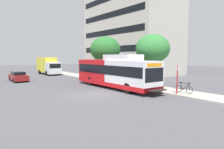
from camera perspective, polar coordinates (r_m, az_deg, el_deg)
The scene contains 9 objects.
ground_plane at distance 25.53m, azimuth -14.95°, elevation -2.82°, with size 120.00×120.00×0.00m, color #4C4C51.
sidewalk_curb at distance 27.23m, azimuth 0.47°, elevation -2.00°, with size 3.00×56.00×0.14m, color #A8A399.
transit_bus at distance 22.11m, azimuth 0.69°, elevation 0.59°, with size 2.58×12.25×3.65m.
bus_stop_sign_pole at distance 18.68m, azimuth 17.94°, elevation -0.68°, with size 0.10×0.36×2.60m.
bicycle_parked at distance 19.54m, azimuth 19.65°, elevation -3.70°, with size 0.52×1.76×1.02m.
street_tree_near_stop at distance 23.33m, azimuth 11.40°, elevation 7.16°, with size 3.83×3.83×5.83m.
street_tree_mid_block at distance 29.87m, azimuth -1.89°, elevation 7.09°, with size 4.44×4.44×6.22m.
parked_car_far_lane at distance 31.04m, azimuth -24.94°, elevation -0.50°, with size 1.80×4.50×1.33m.
box_truck_background at distance 40.45m, azimuth -17.59°, elevation 2.49°, with size 2.32×7.01×3.25m.
Camera 1 is at (-9.38, -15.49, 3.48)m, focal length 32.38 mm.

